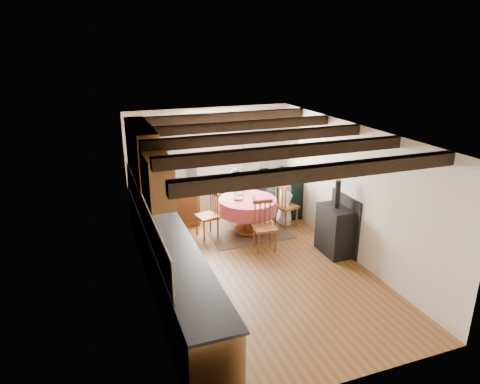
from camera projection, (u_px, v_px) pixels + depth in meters
name	position (u px, v px, depth m)	size (l,w,h in m)	color
floor	(256.00, 269.00, 7.37)	(3.60, 5.50, 0.00)	brown
ceiling	(258.00, 131.00, 6.57)	(3.60, 5.50, 0.00)	white
wall_back	(209.00, 162.00, 9.41)	(3.60, 0.00, 2.40)	silver
wall_front	(355.00, 291.00, 4.53)	(3.60, 0.00, 2.40)	silver
wall_left	(145.00, 219.00, 6.38)	(0.00, 5.50, 2.40)	silver
wall_right	(351.00, 192.00, 7.56)	(0.00, 5.50, 2.40)	silver
beam_a	(325.00, 172.00, 4.83)	(3.60, 0.16, 0.16)	black
beam_b	(286.00, 152.00, 5.72)	(3.60, 0.16, 0.16)	black
beam_c	(258.00, 137.00, 6.60)	(3.60, 0.16, 0.16)	black
beam_d	(236.00, 126.00, 7.49)	(3.60, 0.16, 0.16)	black
beam_e	(219.00, 117.00, 8.38)	(3.60, 0.16, 0.16)	black
splash_left	(144.00, 212.00, 6.66)	(0.02, 4.50, 0.55)	beige
splash_back	(164.00, 167.00, 9.06)	(1.40, 0.02, 0.55)	beige
base_cabinet_left	(168.00, 261.00, 6.73)	(0.60, 5.30, 0.88)	brown
base_cabinet_back	(167.00, 205.00, 9.05)	(1.30, 0.60, 0.88)	brown
worktop_left	(168.00, 234.00, 6.59)	(0.64, 5.30, 0.04)	black
worktop_back	(165.00, 185.00, 8.88)	(1.30, 0.64, 0.04)	black
wall_cabinet_glass	(142.00, 151.00, 7.26)	(0.34, 1.80, 0.90)	brown
wall_cabinet_solid	(157.00, 179.00, 5.94)	(0.34, 0.90, 0.70)	brown
window_frame	(214.00, 144.00, 9.29)	(1.34, 0.03, 1.54)	white
window_pane	(214.00, 144.00, 9.30)	(1.20, 0.01, 1.40)	white
curtain_left	(177.00, 171.00, 9.11)	(0.35, 0.10, 2.10)	#A1A98D
curtain_right	(251.00, 164.00, 9.66)	(0.35, 0.10, 2.10)	#A1A98D
curtain_rod	(214.00, 117.00, 9.02)	(0.03, 0.03, 2.00)	black
wall_picture	(292.00, 138.00, 9.42)	(0.04, 0.50, 0.60)	gold
wall_plate	(255.00, 137.00, 9.56)	(0.30, 0.30, 0.02)	silver
rug	(248.00, 231.00, 8.85)	(1.64, 1.27, 0.01)	#312C22
dining_table	(248.00, 216.00, 8.73)	(1.18, 1.18, 0.71)	#BD5B7A
chair_near	(265.00, 226.00, 7.93)	(0.40, 0.42, 0.94)	brown
chair_left	(207.00, 215.00, 8.49)	(0.40, 0.42, 0.93)	brown
chair_right	(286.00, 205.00, 8.97)	(0.41, 0.43, 0.96)	brown
aga_range	(279.00, 193.00, 9.66)	(0.67, 1.04, 0.96)	black
cast_iron_stove	(336.00, 218.00, 7.73)	(0.42, 0.70, 1.40)	black
child_far	(235.00, 195.00, 9.19)	(0.43, 0.28, 1.19)	#262841
child_right	(284.00, 200.00, 9.07)	(0.52, 0.34, 1.06)	white
bowl_a	(237.00, 198.00, 8.59)	(0.20, 0.20, 0.05)	silver
bowl_b	(238.00, 194.00, 8.83)	(0.19, 0.19, 0.06)	silver
cup	(254.00, 198.00, 8.53)	(0.09, 0.09, 0.09)	silver
canister_tall	(150.00, 179.00, 8.74)	(0.15, 0.15, 0.26)	#262628
canister_wide	(167.00, 178.00, 8.92)	(0.18, 0.18, 0.20)	#262628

